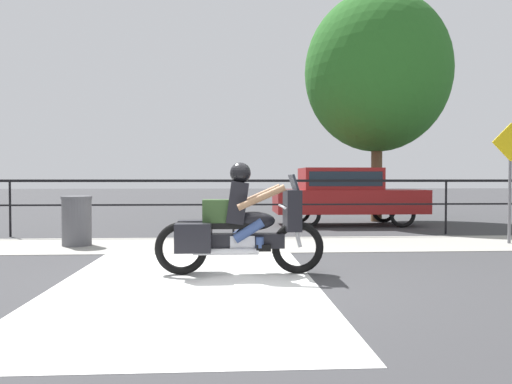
# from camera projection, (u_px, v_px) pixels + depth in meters

# --- Properties ---
(ground_plane) EXTENTS (120.00, 120.00, 0.00)m
(ground_plane) POSITION_uv_depth(u_px,v_px,m) (238.00, 279.00, 6.63)
(ground_plane) COLOR #38383A
(sidewalk_band) EXTENTS (44.00, 2.40, 0.01)m
(sidewalk_band) POSITION_uv_depth(u_px,v_px,m) (234.00, 244.00, 10.02)
(sidewalk_band) COLOR #99968E
(sidewalk_band) RESTS_ON ground
(crosswalk_band) EXTENTS (3.26, 6.00, 0.01)m
(crosswalk_band) POSITION_uv_depth(u_px,v_px,m) (188.00, 282.00, 6.39)
(crosswalk_band) COLOR silver
(crosswalk_band) RESTS_ON ground
(fence_railing) EXTENTS (36.00, 0.05, 1.31)m
(fence_railing) POSITION_uv_depth(u_px,v_px,m) (233.00, 192.00, 11.66)
(fence_railing) COLOR black
(fence_railing) RESTS_ON ground
(motorcycle) EXTENTS (2.35, 0.76, 1.55)m
(motorcycle) POSITION_uv_depth(u_px,v_px,m) (239.00, 226.00, 6.91)
(motorcycle) COLOR black
(motorcycle) RESTS_ON ground
(parked_car) EXTENTS (4.18, 1.75, 1.63)m
(parked_car) POSITION_uv_depth(u_px,v_px,m) (345.00, 192.00, 14.20)
(parked_car) COLOR maroon
(parked_car) RESTS_ON ground
(trash_bin) EXTENTS (0.59, 0.59, 0.98)m
(trash_bin) POSITION_uv_depth(u_px,v_px,m) (77.00, 221.00, 9.83)
(trash_bin) COLOR #515156
(trash_bin) RESTS_ON ground
(street_sign) EXTENTS (0.78, 0.06, 2.46)m
(street_sign) POSITION_uv_depth(u_px,v_px,m) (510.00, 167.00, 10.12)
(street_sign) COLOR slate
(street_sign) RESTS_ON ground
(tree_behind_sign) EXTENTS (4.46, 4.46, 7.07)m
(tree_behind_sign) POSITION_uv_depth(u_px,v_px,m) (377.00, 72.00, 15.37)
(tree_behind_sign) COLOR brown
(tree_behind_sign) RESTS_ON ground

